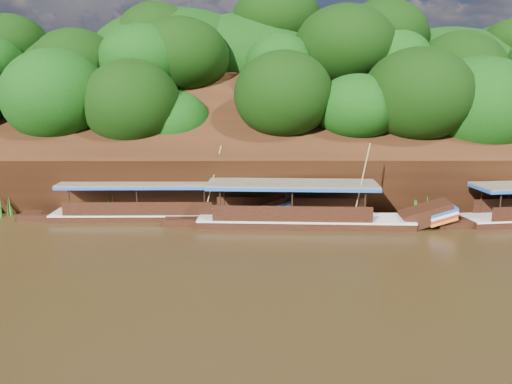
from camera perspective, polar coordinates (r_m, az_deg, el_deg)
The scene contains 5 objects.
ground at distance 23.58m, azimuth 10.92°, elevation -8.47°, with size 160.00×160.00×0.00m, color black.
riverbank at distance 45.03m, azimuth 5.50°, elevation 4.06°, with size 120.00×30.06×19.40m.
boat_1 at distance 29.86m, azimuth 7.07°, elevation -2.72°, with size 15.10×3.18×5.55m.
boat_2 at distance 31.68m, azimuth -10.30°, elevation -2.07°, with size 14.80×2.46×5.01m.
reeds at distance 32.20m, azimuth 2.27°, elevation -0.93°, with size 48.22×2.13×2.03m.
Camera 1 is at (-4.52, -21.62, 8.25)m, focal length 35.00 mm.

